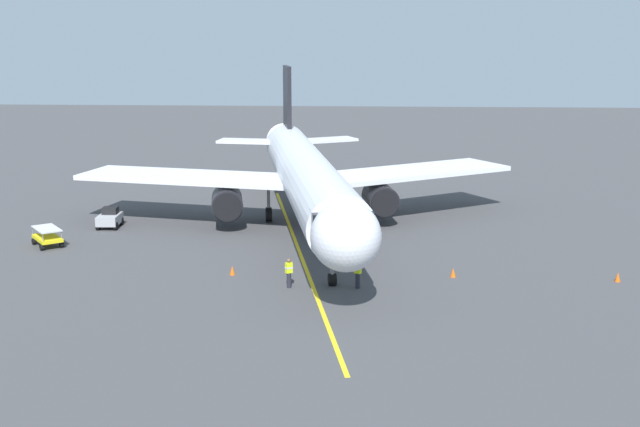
% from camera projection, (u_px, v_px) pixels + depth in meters
% --- Properties ---
extents(ground_plane, '(220.00, 220.00, 0.00)m').
position_uv_depth(ground_plane, '(305.00, 230.00, 57.22)').
color(ground_plane, '#424244').
extents(apron_lead_in_line, '(7.84, 39.32, 0.01)m').
position_uv_depth(apron_lead_in_line, '(299.00, 251.00, 51.43)').
color(apron_lead_in_line, yellow).
rests_on(apron_lead_in_line, ground).
extents(airplane, '(34.17, 40.14, 11.50)m').
position_uv_depth(airplane, '(306.00, 176.00, 56.67)').
color(airplane, silver).
rests_on(airplane, ground).
extents(ground_crew_marshaller, '(0.47, 0.42, 1.71)m').
position_uv_depth(ground_crew_marshaller, '(358.00, 273.00, 43.52)').
color(ground_crew_marshaller, '#23232D').
rests_on(ground_crew_marshaller, ground).
extents(ground_crew_wing_walker, '(0.47, 0.43, 1.71)m').
position_uv_depth(ground_crew_wing_walker, '(289.00, 273.00, 43.59)').
color(ground_crew_wing_walker, '#23232D').
rests_on(ground_crew_wing_walker, ground).
extents(tug_near_nose, '(1.65, 2.37, 1.50)m').
position_uv_depth(tug_near_nose, '(110.00, 218.00, 57.72)').
color(tug_near_nose, '#9E9EA3').
rests_on(tug_near_nose, ground).
extents(baggage_cart_portside, '(2.72, 2.90, 1.27)m').
position_uv_depth(baggage_cart_portside, '(47.00, 237.00, 52.50)').
color(baggage_cart_portside, yellow).
rests_on(baggage_cart_portside, ground).
extents(safety_cone_nose_left, '(0.32, 0.32, 0.55)m').
position_uv_depth(safety_cone_nose_left, '(453.00, 273.00, 45.68)').
color(safety_cone_nose_left, '#F2590F').
rests_on(safety_cone_nose_left, ground).
extents(safety_cone_nose_right, '(0.32, 0.32, 0.55)m').
position_uv_depth(safety_cone_nose_right, '(618.00, 277.00, 44.82)').
color(safety_cone_nose_right, '#F2590F').
rests_on(safety_cone_nose_right, ground).
extents(safety_cone_wing_port, '(0.32, 0.32, 0.55)m').
position_uv_depth(safety_cone_wing_port, '(232.00, 270.00, 46.12)').
color(safety_cone_wing_port, '#F2590F').
rests_on(safety_cone_wing_port, ground).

